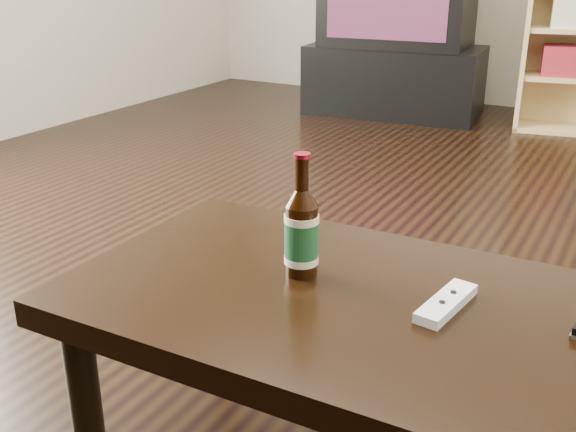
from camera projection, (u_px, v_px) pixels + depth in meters
The scene contains 5 objects.
floor at pixel (359, 286), 2.17m from camera, with size 5.00×6.00×0.01m, color black.
tv_stand at pixel (394, 80), 4.41m from camera, with size 1.10×0.55×0.44m, color black.
coffee_table at pixel (352, 321), 1.27m from camera, with size 1.09×0.64×0.40m.
beer_bottle at pixel (302, 233), 1.30m from camera, with size 0.08×0.08×0.25m.
remote at pixel (446, 303), 1.20m from camera, with size 0.07×0.17×0.02m.
Camera 1 is at (0.75, -1.81, 1.00)m, focal length 42.00 mm.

